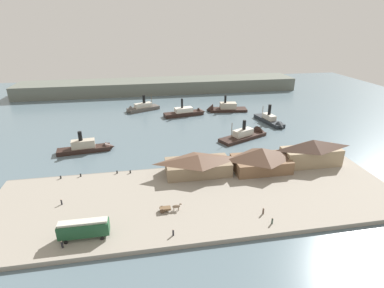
{
  "coord_description": "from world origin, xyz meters",
  "views": [
    {
      "loc": [
        -14.38,
        -90.25,
        45.93
      ],
      "look_at": [
        3.89,
        12.39,
        2.0
      ],
      "focal_mm": 28.11,
      "sensor_mm": 36.0,
      "label": 1
    }
  ],
  "objects_px": {
    "pedestrian_near_east_shed": "(263,211)",
    "ferry_moored_east": "(140,108)",
    "ferry_shed_east_terminal": "(198,164)",
    "ferry_mid_harbor": "(249,134)",
    "mooring_post_center_east": "(81,175)",
    "ferry_approaching_east": "(271,121)",
    "ferry_approaching_west": "(188,112)",
    "pedestrian_standing_center": "(62,245)",
    "street_tram": "(84,228)",
    "horse_cart": "(169,208)",
    "mooring_post_center_west": "(61,177)",
    "ferry_shed_customs_shed": "(311,152)",
    "pedestrian_near_cart": "(173,233)",
    "ferry_shed_west_terminal": "(261,159)",
    "pedestrian_near_west_shed": "(272,221)",
    "pedestrian_by_tram": "(61,202)",
    "ferry_moored_west": "(89,147)",
    "mooring_post_east": "(117,172)",
    "mooring_post_west": "(130,172)",
    "ferry_departing_north": "(222,108)"
  },
  "relations": [
    {
      "from": "ferry_shed_east_terminal",
      "to": "mooring_post_center_west",
      "type": "relative_size",
      "value": 22.3
    },
    {
      "from": "ferry_shed_customs_shed",
      "to": "pedestrian_near_cart",
      "type": "height_order",
      "value": "ferry_shed_customs_shed"
    },
    {
      "from": "street_tram",
      "to": "ferry_moored_east",
      "type": "height_order",
      "value": "ferry_moored_east"
    },
    {
      "from": "pedestrian_standing_center",
      "to": "ferry_moored_west",
      "type": "relative_size",
      "value": 0.08
    },
    {
      "from": "pedestrian_near_west_shed",
      "to": "ferry_mid_harbor",
      "type": "xyz_separation_m",
      "value": [
        15.02,
        57.07,
        -0.77
      ]
    },
    {
      "from": "ferry_shed_east_terminal",
      "to": "ferry_mid_harbor",
      "type": "xyz_separation_m",
      "value": [
        27.4,
        29.65,
        -3.21
      ]
    },
    {
      "from": "street_tram",
      "to": "pedestrian_by_tram",
      "type": "bearing_deg",
      "value": 118.65
    },
    {
      "from": "ferry_shed_east_terminal",
      "to": "ferry_shed_west_terminal",
      "type": "bearing_deg",
      "value": -2.96
    },
    {
      "from": "pedestrian_near_east_shed",
      "to": "ferry_moored_east",
      "type": "relative_size",
      "value": 0.09
    },
    {
      "from": "pedestrian_standing_center",
      "to": "horse_cart",
      "type": "bearing_deg",
      "value": 21.06
    },
    {
      "from": "pedestrian_by_tram",
      "to": "ferry_mid_harbor",
      "type": "xyz_separation_m",
      "value": [
        65.46,
        40.09,
        -0.74
      ]
    },
    {
      "from": "mooring_post_center_west",
      "to": "mooring_post_center_east",
      "type": "distance_m",
      "value": 5.71
    },
    {
      "from": "ferry_shed_east_terminal",
      "to": "pedestrian_standing_center",
      "type": "distance_m",
      "value": 43.96
    },
    {
      "from": "pedestrian_near_cart",
      "to": "mooring_post_east",
      "type": "height_order",
      "value": "pedestrian_near_cart"
    },
    {
      "from": "ferry_shed_east_terminal",
      "to": "pedestrian_near_east_shed",
      "type": "xyz_separation_m",
      "value": [
        11.8,
        -23.44,
        -2.4
      ]
    },
    {
      "from": "ferry_shed_west_terminal",
      "to": "pedestrian_by_tram",
      "type": "bearing_deg",
      "value": -170.81
    },
    {
      "from": "ferry_shed_west_terminal",
      "to": "pedestrian_near_west_shed",
      "type": "height_order",
      "value": "ferry_shed_west_terminal"
    },
    {
      "from": "ferry_departing_north",
      "to": "pedestrian_near_west_shed",
      "type": "bearing_deg",
      "value": -98.47
    },
    {
      "from": "pedestrian_near_east_shed",
      "to": "ferry_approaching_east",
      "type": "bearing_deg",
      "value": 64.62
    },
    {
      "from": "pedestrian_by_tram",
      "to": "ferry_moored_west",
      "type": "xyz_separation_m",
      "value": [
        2.0,
        36.68,
        -0.31
      ]
    },
    {
      "from": "horse_cart",
      "to": "pedestrian_by_tram",
      "type": "xyz_separation_m",
      "value": [
        -27.22,
        7.7,
        -0.2
      ]
    },
    {
      "from": "street_tram",
      "to": "pedestrian_by_tram",
      "type": "xyz_separation_m",
      "value": [
        -7.86,
        14.39,
        -1.86
      ]
    },
    {
      "from": "ferry_moored_west",
      "to": "pedestrian_near_east_shed",
      "type": "bearing_deg",
      "value": -46.07
    },
    {
      "from": "mooring_post_center_west",
      "to": "ferry_approaching_west",
      "type": "relative_size",
      "value": 0.04
    },
    {
      "from": "pedestrian_by_tram",
      "to": "mooring_post_center_east",
      "type": "xyz_separation_m",
      "value": [
        2.43,
        14.72,
        -0.28
      ]
    },
    {
      "from": "ferry_shed_east_terminal",
      "to": "pedestrian_near_cart",
      "type": "relative_size",
      "value": 12.41
    },
    {
      "from": "ferry_moored_east",
      "to": "horse_cart",
      "type": "bearing_deg",
      "value": -86.53
    },
    {
      "from": "ferry_shed_west_terminal",
      "to": "street_tram",
      "type": "xyz_separation_m",
      "value": [
        -50.28,
        -23.8,
        -1.21
      ]
    },
    {
      "from": "mooring_post_center_west",
      "to": "ferry_moored_east",
      "type": "bearing_deg",
      "value": 71.01
    },
    {
      "from": "pedestrian_near_west_shed",
      "to": "mooring_post_center_west",
      "type": "relative_size",
      "value": 1.84
    },
    {
      "from": "pedestrian_near_east_shed",
      "to": "pedestrian_near_west_shed",
      "type": "relative_size",
      "value": 1.06
    },
    {
      "from": "mooring_post_west",
      "to": "mooring_post_center_east",
      "type": "bearing_deg",
      "value": 178.28
    },
    {
      "from": "ferry_shed_customs_shed",
      "to": "pedestrian_near_cart",
      "type": "xyz_separation_m",
      "value": [
        -48.58,
        -27.18,
        -3.68
      ]
    },
    {
      "from": "pedestrian_standing_center",
      "to": "street_tram",
      "type": "bearing_deg",
      "value": 29.39
    },
    {
      "from": "mooring_post_west",
      "to": "ferry_mid_harbor",
      "type": "xyz_separation_m",
      "value": [
        48.14,
        25.82,
        -0.46
      ]
    },
    {
      "from": "ferry_shed_customs_shed",
      "to": "mooring_post_center_west",
      "type": "height_order",
      "value": "ferry_shed_customs_shed"
    },
    {
      "from": "horse_cart",
      "to": "ferry_moored_east",
      "type": "relative_size",
      "value": 0.29
    },
    {
      "from": "pedestrian_standing_center",
      "to": "pedestrian_near_east_shed",
      "type": "bearing_deg",
      "value": 4.68
    },
    {
      "from": "ferry_shed_east_terminal",
      "to": "ferry_approaching_west",
      "type": "xyz_separation_m",
      "value": [
        7.22,
        64.0,
        -2.88
      ]
    },
    {
      "from": "mooring_post_center_east",
      "to": "ferry_mid_harbor",
      "type": "height_order",
      "value": "ferry_mid_harbor"
    },
    {
      "from": "pedestrian_by_tram",
      "to": "mooring_post_center_east",
      "type": "relative_size",
      "value": 1.77
    },
    {
      "from": "mooring_post_center_east",
      "to": "ferry_approaching_east",
      "type": "relative_size",
      "value": 0.04
    },
    {
      "from": "horse_cart",
      "to": "mooring_post_center_west",
      "type": "relative_size",
      "value": 6.24
    },
    {
      "from": "pedestrian_near_east_shed",
      "to": "ferry_mid_harbor",
      "type": "height_order",
      "value": "ferry_mid_harbor"
    },
    {
      "from": "ferry_shed_east_terminal",
      "to": "pedestrian_by_tram",
      "type": "xyz_separation_m",
      "value": [
        -38.05,
        -10.44,
        -2.48
      ]
    },
    {
      "from": "pedestrian_near_east_shed",
      "to": "ferry_moored_east",
      "type": "height_order",
      "value": "ferry_moored_east"
    },
    {
      "from": "pedestrian_near_east_shed",
      "to": "ferry_approaching_west",
      "type": "xyz_separation_m",
      "value": [
        -4.58,
        87.44,
        -0.48
      ]
    },
    {
      "from": "ferry_shed_west_terminal",
      "to": "ferry_shed_customs_shed",
      "type": "height_order",
      "value": "ferry_shed_customs_shed"
    },
    {
      "from": "pedestrian_near_west_shed",
      "to": "mooring_post_west",
      "type": "xyz_separation_m",
      "value": [
        -33.12,
        31.25,
        -0.3
      ]
    },
    {
      "from": "street_tram",
      "to": "mooring_post_center_east",
      "type": "xyz_separation_m",
      "value": [
        -5.43,
        29.11,
        -2.13
      ]
    }
  ]
}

